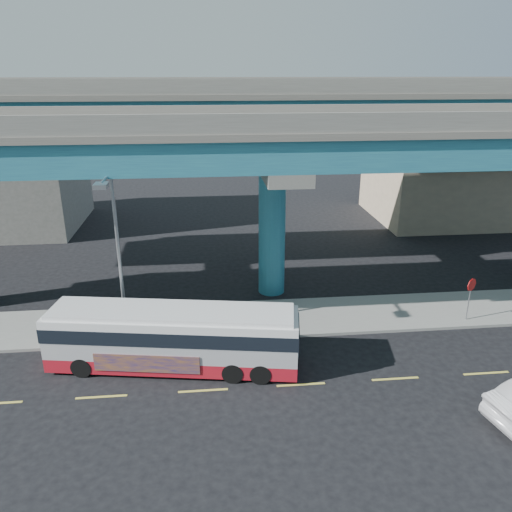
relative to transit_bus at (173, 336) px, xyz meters
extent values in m
plane|color=black|center=(5.20, -1.61, -1.50)|extent=(120.00, 120.00, 0.00)
cube|color=gray|center=(5.20, 3.89, -1.42)|extent=(70.00, 4.00, 0.15)
cube|color=#D8C64C|center=(-2.80, -1.91, -1.49)|extent=(2.00, 0.12, 0.01)
cube|color=#D8C64C|center=(1.20, -1.91, -1.49)|extent=(2.00, 0.12, 0.01)
cube|color=#D8C64C|center=(5.20, -1.91, -1.49)|extent=(2.00, 0.12, 0.01)
cube|color=#D8C64C|center=(9.20, -1.91, -1.49)|extent=(2.00, 0.12, 0.01)
cube|color=#D8C64C|center=(13.20, -1.91, -1.49)|extent=(2.00, 0.12, 0.01)
cylinder|color=#205D7C|center=(5.20, 7.39, 2.20)|extent=(1.50, 1.50, 7.40)
cube|color=gray|center=(5.20, 7.39, 6.20)|extent=(2.00, 12.00, 0.60)
cube|color=gray|center=(5.20, 10.89, 7.10)|extent=(1.80, 5.00, 1.20)
cube|color=#205D7C|center=(5.20, 3.89, 7.20)|extent=(52.00, 5.00, 1.40)
cube|color=gray|center=(5.20, 3.89, 8.05)|extent=(52.00, 5.40, 0.30)
cube|color=gray|center=(5.20, 1.39, 8.60)|extent=(52.00, 0.25, 0.80)
cube|color=gray|center=(5.20, 6.39, 8.60)|extent=(52.00, 0.25, 0.80)
cube|color=#205D7C|center=(5.20, 10.89, 8.40)|extent=(52.00, 5.00, 1.40)
cube|color=gray|center=(5.20, 10.89, 9.25)|extent=(52.00, 5.40, 0.30)
cube|color=gray|center=(5.20, 8.39, 9.80)|extent=(52.00, 0.25, 0.80)
cube|color=gray|center=(5.20, 13.39, 9.80)|extent=(52.00, 0.25, 0.80)
cube|color=tan|center=(23.20, 21.39, 2.00)|extent=(14.00, 10.00, 7.00)
cube|color=black|center=(23.20, 16.29, 4.10)|extent=(12.00, 0.25, 1.20)
cube|color=#A3131F|center=(-0.01, 0.00, -1.01)|extent=(10.82, 4.00, 0.62)
cube|color=silver|center=(-0.01, 0.00, -0.04)|extent=(10.82, 4.00, 1.32)
cube|color=black|center=(-0.01, 0.00, 0.40)|extent=(10.89, 4.06, 0.62)
cube|color=silver|center=(-0.01, 0.00, 0.88)|extent=(10.82, 4.00, 0.35)
cube|color=silver|center=(-0.01, 0.00, 1.15)|extent=(10.38, 3.68, 0.18)
cube|color=black|center=(5.23, -0.89, 0.27)|extent=(0.40, 1.98, 1.06)
cube|color=black|center=(-5.25, 0.90, 0.27)|extent=(0.40, 1.98, 1.06)
cube|color=navy|center=(-1.08, -0.98, -0.69)|extent=(4.36, 0.79, 0.79)
cylinder|color=black|center=(-3.84, -0.37, -1.06)|extent=(0.91, 0.41, 0.88)
cylinder|color=black|center=(-3.50, 1.63, -1.06)|extent=(0.91, 0.41, 0.88)
cylinder|color=black|center=(2.43, -1.44, -1.06)|extent=(0.91, 0.41, 0.88)
cylinder|color=black|center=(2.77, 0.56, -1.06)|extent=(0.91, 0.41, 0.88)
cylinder|color=black|center=(3.56, -1.63, -1.06)|extent=(0.91, 0.41, 0.88)
cylinder|color=black|center=(3.90, 0.37, -1.06)|extent=(0.91, 0.41, 0.88)
cylinder|color=gray|center=(-2.35, 2.39, 2.71)|extent=(0.16, 0.16, 8.12)
cylinder|color=gray|center=(-2.35, 1.29, 6.55)|extent=(0.12, 2.20, 0.12)
cube|color=gray|center=(-2.35, 0.19, 6.50)|extent=(0.50, 0.70, 0.18)
cylinder|color=gray|center=(14.61, 2.59, -0.36)|extent=(0.06, 0.06, 1.99)
cylinder|color=#B20A0A|center=(14.61, 2.56, 0.59)|extent=(0.62, 0.36, 0.69)
camera|label=1|loc=(1.59, -18.93, 10.61)|focal=35.00mm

